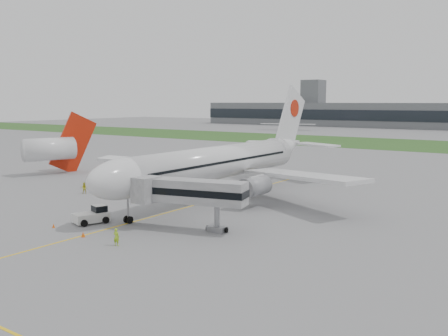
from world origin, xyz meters
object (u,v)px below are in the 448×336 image
Objects in this scene: neighbor_aircraft at (53,148)px; airliner at (222,161)px; jet_bridge at (187,192)px; ground_crew_near at (116,237)px; pushback_tug at (93,215)px.

airliner is at bearing 16.49° from neighbor_aircraft.
jet_bridge is 9.98m from ground_crew_near.
neighbor_aircraft is (-39.09, 23.11, 4.34)m from pushback_tug.
jet_bridge is at bearing -66.36° from airliner.
airliner is 22.89m from pushback_tug.
airliner is 3.25× the size of neighbor_aircraft.
pushback_tug is 45.62m from neighbor_aircraft.
ground_crew_near is at bearing -12.35° from neighbor_aircraft.
pushback_tug is 11.04m from ground_crew_near.
ground_crew_near is at bearing -77.74° from airliner.
airliner is 28.41m from ground_crew_near.
neighbor_aircraft is (-42.83, 1.02, -0.35)m from airliner.
pushback_tug is (-3.74, -22.09, -4.70)m from airliner.
neighbor_aircraft is at bearing 178.64° from airliner.
pushback_tug is 12.84m from jet_bridge.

